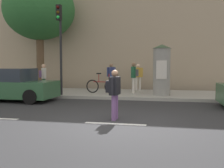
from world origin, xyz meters
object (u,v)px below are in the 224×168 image
object	(u,v)px
poster_column	(162,70)
pedestrian_in_red_top	(114,90)
pedestrian_with_backpack	(111,75)
traffic_light	(60,35)
street_tree	(39,10)
bicycle_leaning	(102,86)
pedestrian_tallest	(138,75)
parked_car_dark	(10,85)
pedestrian_near_pole	(134,75)
pedestrian_with_bag	(43,76)

from	to	relation	value
poster_column	pedestrian_in_red_top	xyz separation A→B (m)	(-1.35, -5.57, -0.51)
pedestrian_with_backpack	poster_column	bearing A→B (deg)	-35.48
pedestrian_in_red_top	poster_column	bearing A→B (deg)	76.43
traffic_light	street_tree	world-z (taller)	street_tree
street_tree	pedestrian_with_backpack	bearing A→B (deg)	5.42
pedestrian_with_backpack	bicycle_leaning	distance (m)	1.95
poster_column	pedestrian_tallest	size ratio (longest dim) A/B	1.63
poster_column	parked_car_dark	size ratio (longest dim) A/B	0.60
parked_car_dark	street_tree	bearing A→B (deg)	96.20
street_tree	bicycle_leaning	size ratio (longest dim) A/B	3.79
pedestrian_near_pole	poster_column	bearing A→B (deg)	-23.57
pedestrian_tallest	pedestrian_with_bag	xyz separation A→B (m)	(-4.78, -2.59, 0.02)
pedestrian_tallest	pedestrian_in_red_top	bearing A→B (deg)	-89.58
poster_column	parked_car_dark	distance (m)	7.37
traffic_light	bicycle_leaning	world-z (taller)	traffic_light
poster_column	pedestrian_near_pole	world-z (taller)	poster_column
street_tree	pedestrian_with_bag	distance (m)	4.61
pedestrian_in_red_top	pedestrian_tallest	distance (m)	7.75
street_tree	parked_car_dark	world-z (taller)	street_tree
pedestrian_near_pole	parked_car_dark	bearing A→B (deg)	-151.75
pedestrian_tallest	pedestrian_near_pole	xyz separation A→B (m)	(-0.06, -1.53, 0.07)
street_tree	bicycle_leaning	distance (m)	6.31
pedestrian_in_red_top	bicycle_leaning	bearing A→B (deg)	107.27
pedestrian_tallest	pedestrian_near_pole	distance (m)	1.54
pedestrian_near_pole	bicycle_leaning	xyz separation A→B (m)	(-1.70, -0.35, -0.60)
poster_column	pedestrian_tallest	world-z (taller)	poster_column
pedestrian_in_red_top	traffic_light	bearing A→B (deg)	128.17
bicycle_leaning	parked_car_dark	bearing A→B (deg)	-145.61
traffic_light	pedestrian_near_pole	xyz separation A→B (m)	(3.56, 1.54, -2.02)
traffic_light	bicycle_leaning	size ratio (longest dim) A/B	2.54
pedestrian_tallest	parked_car_dark	distance (m)	7.15
pedestrian_with_backpack	pedestrian_tallest	bearing A→B (deg)	0.74
street_tree	pedestrian_in_red_top	bearing A→B (deg)	-50.35
pedestrian_in_red_top	street_tree	bearing A→B (deg)	129.65
traffic_light	pedestrian_with_bag	world-z (taller)	traffic_light
bicycle_leaning	parked_car_dark	distance (m)	4.60
street_tree	pedestrian_in_red_top	distance (m)	10.32
street_tree	traffic_light	bearing A→B (deg)	-47.85
pedestrian_with_backpack	pedestrian_near_pole	bearing A→B (deg)	-44.26
traffic_light	pedestrian_with_backpack	size ratio (longest dim) A/B	2.82
bicycle_leaning	street_tree	bearing A→B (deg)	161.11
poster_column	street_tree	bearing A→B (deg)	166.81
traffic_light	street_tree	size ratio (longest dim) A/B	0.67
bicycle_leaning	parked_car_dark	size ratio (longest dim) A/B	0.42
poster_column	pedestrian_in_red_top	world-z (taller)	poster_column
traffic_light	pedestrian_with_bag	bearing A→B (deg)	157.65
poster_column	pedestrian_near_pole	size ratio (longest dim) A/B	1.54
pedestrian_tallest	pedestrian_near_pole	bearing A→B (deg)	-92.40
pedestrian_tallest	parked_car_dark	xyz separation A→B (m)	(-5.56, -4.49, -0.34)
pedestrian_in_red_top	parked_car_dark	size ratio (longest dim) A/B	0.37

